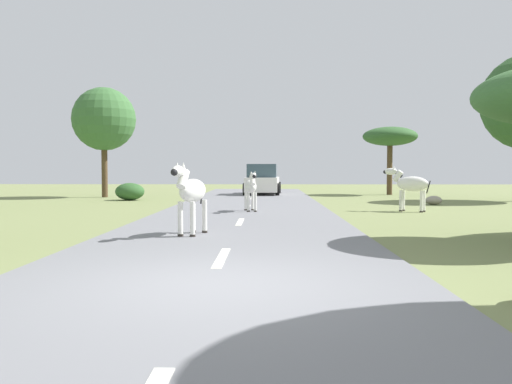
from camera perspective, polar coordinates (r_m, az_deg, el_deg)
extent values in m
plane|color=olive|center=(7.15, -4.00, -10.00)|extent=(90.00, 90.00, 0.00)
cube|color=slate|center=(7.16, -5.04, -9.79)|extent=(6.00, 64.00, 0.05)
cube|color=silver|center=(9.11, -3.65, -6.94)|extent=(0.16, 2.00, 0.01)
cube|color=silver|center=(15.05, -1.70, -3.18)|extent=(0.16, 2.00, 0.01)
cube|color=silver|center=(21.02, -0.86, -1.56)|extent=(0.16, 2.00, 0.01)
cube|color=silver|center=(27.00, -0.39, -0.65)|extent=(0.16, 2.00, 0.01)
cube|color=silver|center=(33.00, -0.10, -0.07)|extent=(0.16, 2.00, 0.01)
ellipsoid|color=silver|center=(12.23, -6.73, 0.14)|extent=(0.71, 1.20, 0.53)
cylinder|color=silver|center=(11.98, -8.02, -2.84)|extent=(0.14, 0.14, 0.77)
cylinder|color=#28231E|center=(12.02, -8.01, -4.54)|extent=(0.16, 0.16, 0.05)
cylinder|color=silver|center=(11.87, -6.75, -2.88)|extent=(0.14, 0.14, 0.77)
cylinder|color=#28231E|center=(11.91, -6.74, -4.60)|extent=(0.16, 0.16, 0.05)
cylinder|color=silver|center=(12.66, -6.68, -2.55)|extent=(0.14, 0.14, 0.77)
cylinder|color=#28231E|center=(12.70, -6.68, -4.16)|extent=(0.16, 0.16, 0.05)
cylinder|color=silver|center=(12.56, -5.47, -2.58)|extent=(0.14, 0.14, 0.77)
cylinder|color=#28231E|center=(12.59, -5.46, -4.21)|extent=(0.16, 0.16, 0.05)
cylinder|color=silver|center=(11.72, -7.74, 1.38)|extent=(0.30, 0.44, 0.45)
cube|color=black|center=(11.72, -7.74, 1.83)|extent=(0.13, 0.37, 0.31)
ellipsoid|color=silver|center=(11.47, -8.26, 2.19)|extent=(0.32, 0.53, 0.25)
ellipsoid|color=black|center=(11.29, -8.66, 2.09)|extent=(0.18, 0.20, 0.15)
cone|color=silver|center=(11.62, -8.35, 2.80)|extent=(0.11, 0.11, 0.14)
cone|color=silver|center=(11.56, -7.69, 2.80)|extent=(0.11, 0.11, 0.14)
cylinder|color=black|center=(12.75, -5.77, -0.22)|extent=(0.08, 0.16, 0.46)
ellipsoid|color=silver|center=(18.82, -0.58, 0.58)|extent=(0.56, 1.03, 0.46)
cylinder|color=silver|center=(18.51, -0.82, -1.09)|extent=(0.11, 0.11, 0.67)
cylinder|color=#28231E|center=(18.53, -0.82, -2.05)|extent=(0.13, 0.13, 0.04)
cylinder|color=silver|center=(18.55, -0.06, -1.08)|extent=(0.11, 0.11, 0.67)
cylinder|color=#28231E|center=(18.57, -0.06, -2.04)|extent=(0.13, 0.13, 0.04)
cylinder|color=silver|center=(19.14, -1.09, -0.97)|extent=(0.11, 0.11, 0.67)
cylinder|color=#28231E|center=(19.16, -1.09, -1.89)|extent=(0.13, 0.13, 0.04)
cylinder|color=silver|center=(19.18, -0.35, -0.96)|extent=(0.11, 0.11, 0.67)
cylinder|color=#28231E|center=(19.20, -0.35, -1.89)|extent=(0.13, 0.13, 0.04)
cylinder|color=silver|center=(18.35, -0.37, 1.28)|extent=(0.24, 0.37, 0.39)
cube|color=black|center=(18.35, -0.37, 1.53)|extent=(0.09, 0.32, 0.27)
ellipsoid|color=silver|center=(18.12, -0.27, 1.72)|extent=(0.25, 0.45, 0.21)
ellipsoid|color=black|center=(17.95, -0.19, 1.66)|extent=(0.15, 0.17, 0.13)
cone|color=silver|center=(18.21, -0.51, 2.06)|extent=(0.09, 0.09, 0.12)
cone|color=silver|center=(18.23, -0.12, 2.06)|extent=(0.09, 0.09, 0.12)
cylinder|color=black|center=(19.30, -0.79, 0.37)|extent=(0.06, 0.14, 0.39)
ellipsoid|color=silver|center=(19.96, 16.25, 0.83)|extent=(1.19, 0.98, 0.53)
cylinder|color=silver|center=(20.23, 15.35, -0.87)|extent=(0.16, 0.16, 0.77)
cylinder|color=#28231E|center=(20.26, 15.34, -1.88)|extent=(0.18, 0.18, 0.05)
cylinder|color=silver|center=(19.96, 15.10, -0.91)|extent=(0.16, 0.16, 0.77)
cylinder|color=#28231E|center=(19.99, 15.08, -1.93)|extent=(0.18, 0.18, 0.05)
cylinder|color=silver|center=(20.02, 17.36, -0.93)|extent=(0.16, 0.16, 0.77)
cylinder|color=#28231E|center=(20.04, 17.34, -1.95)|extent=(0.18, 0.18, 0.05)
cylinder|color=silver|center=(19.74, 17.13, -0.97)|extent=(0.16, 0.16, 0.77)
cylinder|color=#28231E|center=(19.77, 17.11, -2.01)|extent=(0.18, 0.18, 0.05)
cylinder|color=silver|center=(20.12, 14.79, 1.64)|extent=(0.45, 0.39, 0.45)
cube|color=black|center=(20.12, 14.79, 1.90)|extent=(0.34, 0.23, 0.31)
ellipsoid|color=silver|center=(20.20, 14.08, 2.13)|extent=(0.52, 0.43, 0.25)
ellipsoid|color=black|center=(20.27, 13.56, 2.08)|extent=(0.22, 0.21, 0.15)
cone|color=silver|center=(20.23, 14.48, 2.47)|extent=(0.13, 0.13, 0.14)
cone|color=silver|center=(20.10, 14.35, 2.47)|extent=(0.13, 0.13, 0.14)
cylinder|color=black|center=(19.80, 17.80, 0.50)|extent=(0.16, 0.12, 0.46)
cube|color=white|center=(31.13, 0.71, 0.84)|extent=(2.01, 4.28, 0.80)
cube|color=#334751|center=(30.92, 0.69, 2.27)|extent=(1.75, 2.28, 0.76)
cube|color=black|center=(33.30, 0.93, 0.48)|extent=(1.72, 0.25, 0.24)
cylinder|color=black|center=(32.45, 2.44, 0.48)|extent=(0.25, 0.69, 0.68)
cylinder|color=black|center=(32.55, -0.73, 0.49)|extent=(0.25, 0.69, 0.68)
cylinder|color=black|center=(29.75, 2.28, 0.29)|extent=(0.25, 0.69, 0.68)
cylinder|color=black|center=(29.86, -1.17, 0.30)|extent=(0.25, 0.69, 0.68)
cylinder|color=#4C3823|center=(29.86, -15.75, 2.18)|extent=(0.32, 0.32, 2.83)
sphere|color=#386633|center=(29.98, -15.81, 7.45)|extent=(3.35, 3.35, 3.35)
cylinder|color=#4C3823|center=(32.36, 13.97, 2.24)|extent=(0.32, 0.32, 2.86)
ellipsoid|color=#2D5628|center=(32.42, 14.01, 5.75)|extent=(3.15, 3.15, 1.10)
ellipsoid|color=#2D5628|center=(26.75, -13.22, 0.04)|extent=(1.40, 1.26, 0.84)
ellipsoid|color=gray|center=(24.01, 18.32, -0.85)|extent=(0.70, 0.55, 0.38)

